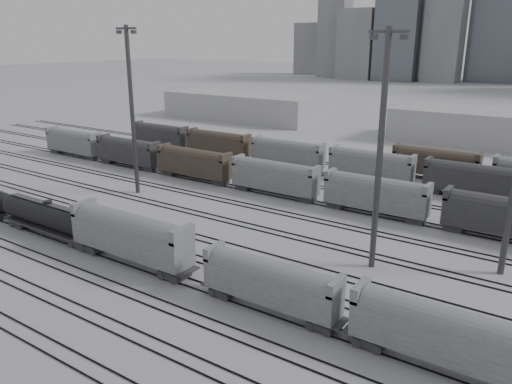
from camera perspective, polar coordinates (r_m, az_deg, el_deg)
The scene contains 12 objects.
ground at distance 52.45m, azimuth -8.17°, elevation -10.74°, with size 900.00×900.00×0.00m, color #B0B1B5.
tracks at distance 65.15m, azimuth 2.14°, elevation -4.77°, with size 220.00×71.50×0.16m.
tank_car_b at distance 68.92m, azimuth -22.53°, elevation -2.61°, with size 18.44×3.07×4.56m.
hopper_car_a at distance 57.30m, azimuth -14.18°, elevation -4.67°, with size 16.29×3.24×5.83m.
hopper_car_b at distance 46.48m, azimuth 1.66°, elevation -10.20°, with size 13.72×2.73×4.91m.
hopper_car_c at distance 41.39m, azimuth 20.92°, elevation -14.85°, with size 14.54×2.89×5.20m.
light_mast_b at distance 81.91m, azimuth -14.01°, elevation 9.35°, with size 4.22×0.68×26.39m.
light_mast_c at distance 53.57m, azimuth 14.02°, elevation 4.96°, with size 4.09×0.65×25.54m.
bg_string_near at distance 73.37m, azimuth 13.51°, elevation -0.46°, with size 151.00×3.00×5.60m.
bg_string_mid at distance 85.90m, azimuth 23.58°, elevation 1.12°, with size 151.00×3.00×5.60m.
warehouse_left at distance 159.56m, azimuth -1.56°, elevation 9.77°, with size 50.00×18.00×8.00m, color #AEAEB0.
warehouse_mid at distance 132.40m, azimuth 24.19°, elevation 6.78°, with size 40.00×18.00×8.00m, color #AEAEB0.
Camera 1 is at (31.62, -34.03, 24.35)m, focal length 35.00 mm.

